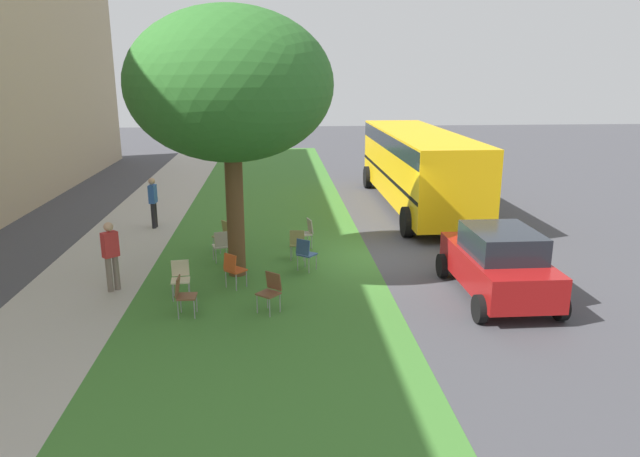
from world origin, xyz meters
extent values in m
plane|color=#424247|center=(0.00, 0.00, 0.00)|extent=(80.00, 80.00, 0.00)
cube|color=#3D752D|center=(0.00, 3.20, 0.00)|extent=(48.00, 6.00, 0.01)
cube|color=#ADA89E|center=(0.00, 7.60, 0.00)|extent=(48.00, 2.80, 0.01)
cylinder|color=brown|center=(-1.12, 3.90, 1.79)|extent=(0.44, 0.44, 3.58)
ellipsoid|color=#2D6B28|center=(-1.12, 3.90, 4.76)|extent=(4.93, 4.93, 3.64)
cube|color=#ADA393|center=(1.04, 2.06, 0.44)|extent=(0.51, 0.50, 0.04)
cube|color=#ADA393|center=(1.09, 1.89, 0.68)|extent=(0.41, 0.19, 0.40)
cylinder|color=gray|center=(1.16, 2.27, 0.21)|extent=(0.02, 0.02, 0.42)
cylinder|color=gray|center=(0.82, 2.18, 0.21)|extent=(0.02, 0.02, 0.42)
cylinder|color=gray|center=(1.26, 1.95, 0.21)|extent=(0.02, 0.02, 0.42)
cylinder|color=gray|center=(0.91, 1.85, 0.21)|extent=(0.02, 0.02, 0.42)
cube|color=beige|center=(-2.67, 5.09, 0.44)|extent=(0.44, 0.46, 0.04)
cube|color=beige|center=(-2.49, 5.11, 0.68)|extent=(0.13, 0.41, 0.40)
cylinder|color=gray|center=(-2.86, 5.25, 0.21)|extent=(0.02, 0.02, 0.42)
cylinder|color=gray|center=(-2.82, 4.89, 0.21)|extent=(0.02, 0.02, 0.42)
cylinder|color=gray|center=(-2.52, 5.28, 0.21)|extent=(0.02, 0.02, 0.42)
cylinder|color=gray|center=(-2.49, 4.93, 0.21)|extent=(0.02, 0.02, 0.42)
cube|color=#C64C1E|center=(-2.05, 3.87, 0.44)|extent=(0.58, 0.58, 0.04)
cube|color=#C64C1E|center=(-2.18, 3.99, 0.68)|extent=(0.34, 0.35, 0.40)
cylinder|color=gray|center=(-2.05, 3.62, 0.21)|extent=(0.02, 0.02, 0.42)
cylinder|color=gray|center=(-1.80, 3.88, 0.21)|extent=(0.02, 0.02, 0.42)
cylinder|color=gray|center=(-2.30, 3.85, 0.21)|extent=(0.02, 0.02, 0.42)
cylinder|color=gray|center=(-2.05, 4.12, 0.21)|extent=(0.02, 0.02, 0.42)
cube|color=olive|center=(0.93, 4.47, 0.44)|extent=(0.58, 0.57, 0.04)
cube|color=olive|center=(1.04, 4.33, 0.68)|extent=(0.37, 0.31, 0.40)
cylinder|color=gray|center=(0.97, 4.71, 0.21)|extent=(0.02, 0.02, 0.42)
cylinder|color=gray|center=(0.68, 4.49, 0.21)|extent=(0.02, 0.02, 0.42)
cylinder|color=gray|center=(1.18, 4.45, 0.21)|extent=(0.02, 0.02, 0.42)
cylinder|color=gray|center=(0.89, 4.22, 0.21)|extent=(0.02, 0.02, 0.42)
cube|color=#ADA393|center=(0.01, 4.41, 0.44)|extent=(0.51, 0.52, 0.04)
cube|color=#ADA393|center=(-0.17, 4.35, 0.68)|extent=(0.20, 0.41, 0.40)
cylinder|color=gray|center=(0.22, 4.29, 0.21)|extent=(0.02, 0.02, 0.42)
cylinder|color=gray|center=(0.11, 4.63, 0.21)|extent=(0.02, 0.02, 0.42)
cylinder|color=gray|center=(-0.10, 4.18, 0.21)|extent=(0.02, 0.02, 0.42)
cylinder|color=gray|center=(-0.21, 4.53, 0.21)|extent=(0.02, 0.02, 0.42)
cube|color=#335184|center=(-0.93, 2.09, 0.44)|extent=(0.57, 0.58, 0.04)
cube|color=#335184|center=(-1.07, 2.20, 0.68)|extent=(0.31, 0.37, 0.40)
cylinder|color=gray|center=(-0.90, 1.84, 0.21)|extent=(0.02, 0.02, 0.42)
cylinder|color=gray|center=(-0.68, 2.13, 0.21)|extent=(0.02, 0.02, 0.42)
cylinder|color=gray|center=(-1.17, 2.05, 0.21)|extent=(0.02, 0.02, 0.42)
cylinder|color=gray|center=(-0.95, 2.34, 0.21)|extent=(0.02, 0.02, 0.42)
cube|color=olive|center=(0.02, 2.29, 0.44)|extent=(0.45, 0.47, 0.04)
cube|color=olive|center=(-0.16, 2.32, 0.68)|extent=(0.13, 0.41, 0.40)
cylinder|color=gray|center=(0.16, 2.09, 0.21)|extent=(0.02, 0.02, 0.42)
cylinder|color=gray|center=(0.21, 2.45, 0.21)|extent=(0.02, 0.02, 0.42)
cylinder|color=gray|center=(-0.18, 2.14, 0.21)|extent=(0.02, 0.02, 0.42)
cylinder|color=gray|center=(-0.13, 2.49, 0.21)|extent=(0.02, 0.02, 0.42)
cube|color=brown|center=(-3.65, 3.07, 0.44)|extent=(0.58, 0.58, 0.04)
cube|color=brown|center=(-3.51, 2.96, 0.68)|extent=(0.33, 0.36, 0.40)
cylinder|color=gray|center=(-3.66, 3.32, 0.21)|extent=(0.02, 0.02, 0.42)
cylinder|color=gray|center=(-3.90, 3.05, 0.21)|extent=(0.02, 0.02, 0.42)
cylinder|color=gray|center=(-3.40, 3.10, 0.21)|extent=(0.02, 0.02, 0.42)
cylinder|color=gray|center=(-3.64, 2.83, 0.21)|extent=(0.02, 0.02, 0.42)
cube|color=brown|center=(-3.68, 4.80, 0.44)|extent=(0.42, 0.40, 0.04)
cube|color=brown|center=(-3.68, 4.98, 0.68)|extent=(0.40, 0.09, 0.40)
cylinder|color=gray|center=(-3.86, 4.63, 0.21)|extent=(0.02, 0.02, 0.42)
cylinder|color=gray|center=(-3.50, 4.63, 0.21)|extent=(0.02, 0.02, 0.42)
cylinder|color=gray|center=(-3.86, 4.97, 0.21)|extent=(0.02, 0.02, 0.42)
cylinder|color=gray|center=(-3.50, 4.97, 0.21)|extent=(0.02, 0.02, 0.42)
cube|color=maroon|center=(-3.09, -2.18, 0.68)|extent=(3.70, 1.64, 0.76)
cube|color=#1E232B|center=(-3.24, -2.18, 1.33)|extent=(1.90, 1.44, 0.64)
cylinder|color=black|center=(-1.69, -1.31, 0.30)|extent=(0.60, 0.18, 0.60)
cylinder|color=black|center=(-1.69, -3.05, 0.30)|extent=(0.60, 0.18, 0.60)
cylinder|color=black|center=(-4.49, -1.31, 0.30)|extent=(0.60, 0.18, 0.60)
cylinder|color=black|center=(-4.49, -3.05, 0.30)|extent=(0.60, 0.18, 0.60)
cube|color=yellow|center=(6.07, -2.49, 1.63)|extent=(10.40, 2.44, 2.50)
cube|color=black|center=(6.07, -2.49, 1.28)|extent=(10.30, 2.46, 0.12)
cube|color=black|center=(6.07, -2.49, 2.53)|extent=(10.30, 2.46, 0.56)
cylinder|color=black|center=(10.07, -1.23, 0.48)|extent=(0.96, 0.28, 0.96)
cylinder|color=black|center=(10.07, -3.75, 0.48)|extent=(0.96, 0.28, 0.96)
cylinder|color=black|center=(2.07, -1.23, 0.48)|extent=(0.96, 0.28, 0.96)
cylinder|color=black|center=(2.07, -3.75, 0.48)|extent=(0.96, 0.28, 0.96)
cylinder|color=black|center=(3.86, 6.92, 0.42)|extent=(0.14, 0.14, 0.85)
cylinder|color=black|center=(3.68, 6.94, 0.42)|extent=(0.14, 0.14, 0.85)
cube|color=#2D59A5|center=(3.77, 6.93, 1.15)|extent=(0.38, 0.24, 0.60)
sphere|color=tan|center=(3.77, 6.93, 1.58)|extent=(0.22, 0.22, 0.22)
cylinder|color=#726659|center=(-2.10, 6.84, 0.42)|extent=(0.14, 0.14, 0.85)
cylinder|color=#726659|center=(-1.98, 6.70, 0.42)|extent=(0.14, 0.14, 0.85)
cube|color=red|center=(-2.04, 6.77, 1.15)|extent=(0.39, 0.40, 0.60)
sphere|color=tan|center=(-2.04, 6.77, 1.58)|extent=(0.22, 0.22, 0.22)
camera|label=1|loc=(-15.45, 2.86, 5.09)|focal=32.73mm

